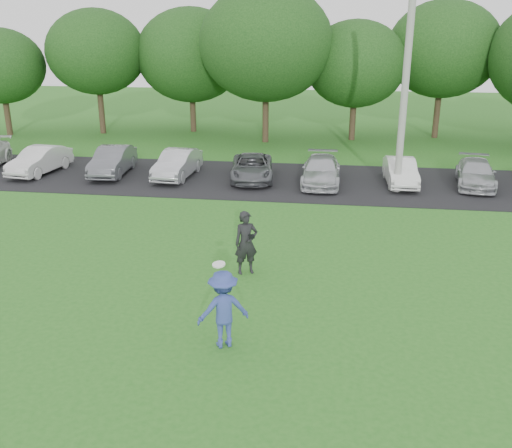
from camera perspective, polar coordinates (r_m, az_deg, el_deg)
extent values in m
plane|color=#27681D|center=(13.09, -2.18, -10.46)|extent=(100.00, 100.00, 0.00)
cube|color=black|center=(25.11, 3.04, 4.35)|extent=(32.00, 6.50, 0.03)
cylinder|color=#9B9B96|center=(23.31, 14.75, 13.84)|extent=(0.28, 0.28, 9.02)
imported|color=#344494|center=(12.10, -3.29, -8.49)|extent=(1.27, 1.04, 1.72)
cylinder|color=white|center=(11.63, -3.74, -4.06)|extent=(0.27, 0.27, 0.09)
imported|color=black|center=(15.50, -1.00, -1.89)|extent=(0.76, 0.65, 1.77)
cube|color=black|center=(15.22, -0.44, -1.26)|extent=(0.17, 0.15, 0.10)
imported|color=silver|center=(27.99, -20.83, 5.97)|extent=(1.70, 3.75, 1.19)
imported|color=#5B5D63|center=(26.78, -14.15, 6.14)|extent=(1.59, 3.84, 1.24)
imported|color=#B6B8BE|center=(25.70, -7.87, 5.97)|extent=(1.51, 3.74, 1.21)
imported|color=#57595E|center=(25.10, -0.40, 5.67)|extent=(2.25, 4.05, 1.07)
imported|color=#B7B9BF|center=(24.60, 6.53, 5.34)|extent=(1.60, 3.91, 1.14)
imported|color=white|center=(25.06, 14.26, 5.09)|extent=(1.31, 3.40, 1.10)
imported|color=#A9ABB0|center=(25.80, 21.11, 4.75)|extent=(1.99, 3.87, 1.07)
cylinder|color=#38281C|center=(38.80, -23.57, 9.77)|extent=(0.36, 0.36, 2.20)
ellipsoid|color=#214C19|center=(38.50, -24.19, 14.23)|extent=(5.20, 5.20, 4.42)
cylinder|color=#38281C|center=(37.50, -15.19, 10.80)|extent=(0.36, 0.36, 2.70)
ellipsoid|color=#214C19|center=(37.18, -15.69, 16.25)|extent=(5.94, 5.94, 5.05)
cylinder|color=#38281C|center=(37.10, -6.32, 10.87)|extent=(0.36, 0.36, 2.20)
ellipsoid|color=#214C19|center=(36.75, -6.53, 16.44)|extent=(6.68, 6.68, 5.68)
cylinder|color=#38281C|center=(33.42, 0.96, 10.49)|extent=(0.36, 0.36, 2.70)
ellipsoid|color=#214C19|center=(33.03, 1.00, 17.59)|extent=(7.42, 7.42, 6.31)
cylinder|color=#38281C|center=(34.60, 9.63, 10.11)|extent=(0.36, 0.36, 2.20)
ellipsoid|color=#214C19|center=(34.25, 9.94, 15.50)|extent=(5.76, 5.76, 4.90)
cylinder|color=#38281C|center=(36.42, 17.61, 10.34)|extent=(0.36, 0.36, 2.70)
ellipsoid|color=#214C19|center=(36.08, 18.24, 16.27)|extent=(6.50, 6.50, 5.53)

